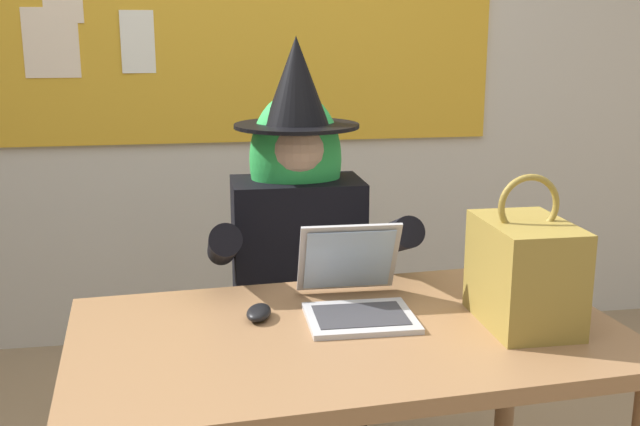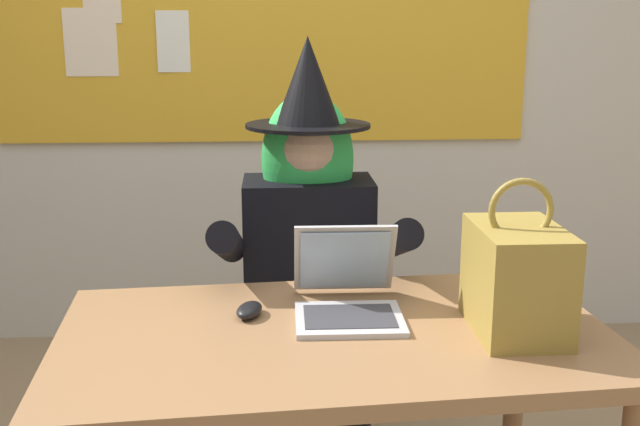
# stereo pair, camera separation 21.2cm
# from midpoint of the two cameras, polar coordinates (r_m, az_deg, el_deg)

# --- Properties ---
(wall_back_bulletin) EXTENTS (6.56, 2.02, 2.64)m
(wall_back_bulletin) POSITION_cam_midpoint_polar(r_m,az_deg,el_deg) (3.55, -2.41, 11.61)
(wall_back_bulletin) COLOR beige
(wall_back_bulletin) RESTS_ON ground
(desk_main) EXTENTS (1.39, 0.87, 0.74)m
(desk_main) POSITION_cam_midpoint_polar(r_m,az_deg,el_deg) (1.91, 4.38, -11.35)
(desk_main) COLOR #8E6642
(desk_main) RESTS_ON ground
(chair_at_desk) EXTENTS (0.43, 0.43, 0.91)m
(chair_at_desk) POSITION_cam_midpoint_polar(r_m,az_deg,el_deg) (2.64, 1.34, -7.23)
(chair_at_desk) COLOR #2D3347
(chair_at_desk) RESTS_ON ground
(person_costumed) EXTENTS (0.59, 0.66, 1.43)m
(person_costumed) POSITION_cam_midpoint_polar(r_m,az_deg,el_deg) (2.44, 1.68, -2.02)
(person_costumed) COLOR black
(person_costumed) RESTS_ON ground
(laptop) EXTENTS (0.27, 0.34, 0.22)m
(laptop) POSITION_cam_midpoint_polar(r_m,az_deg,el_deg) (1.97, 5.16, -6.16)
(laptop) COLOR #B7B7BC
(laptop) RESTS_ON desk_main
(computer_mouse) EXTENTS (0.09, 0.12, 0.03)m
(computer_mouse) POSITION_cam_midpoint_polar(r_m,az_deg,el_deg) (1.95, -2.20, -7.32)
(computer_mouse) COLOR black
(computer_mouse) RESTS_ON desk_main
(handbag) EXTENTS (0.20, 0.30, 0.38)m
(handbag) POSITION_cam_midpoint_polar(r_m,az_deg,el_deg) (1.91, 17.63, -4.70)
(handbag) COLOR olive
(handbag) RESTS_ON desk_main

